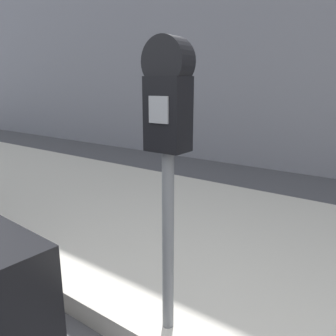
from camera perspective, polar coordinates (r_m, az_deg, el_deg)
The scene contains 2 objects.
sidewalk at distance 2.98m, azimuth 15.85°, elevation -13.91°, with size 24.00×2.80×0.15m.
parking_meter at distance 1.57m, azimuth -0.01°, elevation 7.22°, with size 0.23×0.15×1.53m.
Camera 1 is at (0.83, -0.31, 1.45)m, focal length 35.00 mm.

